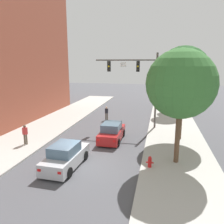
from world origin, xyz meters
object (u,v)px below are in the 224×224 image
(street_tree_second, at_px, (184,73))
(street_tree_farthest, at_px, (177,70))
(car_lead_red, at_px, (112,132))
(street_tree_third, at_px, (175,68))
(pedestrian_crossing_road, at_px, (107,113))
(pedestrian_sidewalk_left_walker, at_px, (25,134))
(fire_hydrant, at_px, (150,162))
(street_tree_nearest, at_px, (181,84))
(car_following_silver, at_px, (66,156))
(traffic_signal_mast, at_px, (139,77))

(street_tree_second, height_order, street_tree_farthest, street_tree_second)
(car_lead_red, relative_size, street_tree_third, 0.56)
(street_tree_second, height_order, street_tree_third, street_tree_second)
(street_tree_second, distance_m, street_tree_third, 10.68)
(car_lead_red, relative_size, pedestrian_crossing_road, 2.59)
(pedestrian_crossing_road, distance_m, street_tree_farthest, 12.38)
(car_lead_red, xyz_separation_m, street_tree_third, (5.70, 12.00, 5.34))
(car_lead_red, relative_size, street_tree_second, 0.54)
(pedestrian_sidewalk_left_walker, distance_m, pedestrian_crossing_road, 10.64)
(street_tree_third, bearing_deg, fire_hydrant, -97.34)
(fire_hydrant, relative_size, street_tree_third, 0.10)
(fire_hydrant, height_order, street_tree_nearest, street_tree_nearest)
(car_following_silver, bearing_deg, traffic_signal_mast, 70.28)
(car_following_silver, bearing_deg, street_tree_farthest, 68.71)
(fire_hydrant, bearing_deg, street_tree_farthest, 82.45)
(traffic_signal_mast, distance_m, pedestrian_sidewalk_left_walker, 11.90)
(car_lead_red, height_order, car_following_silver, same)
(pedestrian_crossing_road, bearing_deg, car_following_silver, -88.63)
(pedestrian_crossing_road, bearing_deg, street_tree_third, 33.43)
(traffic_signal_mast, distance_m, street_tree_third, 8.52)
(traffic_signal_mast, xyz_separation_m, car_following_silver, (-3.63, -10.12, -4.61))
(fire_hydrant, bearing_deg, pedestrian_crossing_road, 115.87)
(fire_hydrant, xyz_separation_m, street_tree_third, (2.17, 16.83, 5.55))
(street_tree_farthest, bearing_deg, car_following_silver, -111.29)
(street_tree_nearest, height_order, street_tree_third, street_tree_third)
(car_following_silver, xyz_separation_m, pedestrian_crossing_road, (-0.30, 12.49, 0.19))
(car_lead_red, height_order, pedestrian_crossing_road, pedestrian_crossing_road)
(car_following_silver, bearing_deg, street_tree_third, 66.91)
(car_lead_red, relative_size, car_following_silver, 0.99)
(car_lead_red, distance_m, street_tree_second, 7.86)
(street_tree_third, bearing_deg, pedestrian_sidewalk_left_walker, -129.62)
(fire_hydrant, bearing_deg, car_lead_red, 126.16)
(pedestrian_crossing_road, height_order, street_tree_nearest, street_tree_nearest)
(traffic_signal_mast, bearing_deg, street_tree_farthest, 67.18)
(traffic_signal_mast, relative_size, fire_hydrant, 10.42)
(traffic_signal_mast, bearing_deg, street_tree_nearest, -67.24)
(street_tree_nearest, relative_size, street_tree_third, 0.98)
(street_tree_farthest, bearing_deg, street_tree_second, -91.43)
(car_following_silver, bearing_deg, fire_hydrant, 8.76)
(street_tree_second, distance_m, street_tree_farthest, 13.43)
(pedestrian_crossing_road, bearing_deg, pedestrian_sidewalk_left_walker, -114.74)
(pedestrian_sidewalk_left_walker, height_order, street_tree_second, street_tree_second)
(street_tree_third, bearing_deg, pedestrian_crossing_road, -146.57)
(car_lead_red, relative_size, street_tree_nearest, 0.57)
(fire_hydrant, height_order, street_tree_third, street_tree_third)
(traffic_signal_mast, distance_m, street_tree_second, 5.11)
(traffic_signal_mast, distance_m, street_tree_farthest, 11.16)
(car_following_silver, height_order, street_tree_third, street_tree_third)
(street_tree_farthest, bearing_deg, car_lead_red, -112.55)
(traffic_signal_mast, bearing_deg, pedestrian_sidewalk_left_walker, -138.96)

